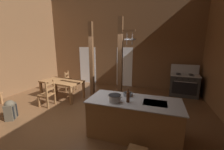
% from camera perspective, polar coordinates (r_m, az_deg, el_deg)
% --- Properties ---
extents(ground_plane, '(8.68, 8.13, 0.10)m').
position_cam_1_polar(ground_plane, '(4.61, -11.22, -17.05)').
color(ground_plane, brown).
extents(wall_back, '(8.68, 0.14, 4.66)m').
position_cam_1_polar(wall_back, '(7.49, 2.41, 13.40)').
color(wall_back, brown).
rests_on(wall_back, ground_plane).
extents(glazed_door_back_left, '(1.00, 0.01, 2.05)m').
position_cam_1_polar(glazed_door_back_left, '(8.17, -9.91, 3.97)').
color(glazed_door_back_left, white).
rests_on(glazed_door_back_left, ground_plane).
extents(glazed_panel_back_right, '(0.84, 0.01, 2.05)m').
position_cam_1_polar(glazed_panel_back_right, '(7.41, 5.10, 3.25)').
color(glazed_panel_back_right, white).
rests_on(glazed_panel_back_right, ground_plane).
extents(kitchen_island, '(2.17, 0.98, 0.92)m').
position_cam_1_polar(kitchen_island, '(3.57, 8.75, -16.95)').
color(kitchen_island, olive).
rests_on(kitchen_island, ground_plane).
extents(stove_range, '(1.20, 0.90, 1.32)m').
position_cam_1_polar(stove_range, '(6.85, 27.30, -3.50)').
color(stove_range, '#2F2F2F').
rests_on(stove_range, ground_plane).
extents(support_post_with_pot_rack, '(0.54, 0.21, 3.01)m').
position_cam_1_polar(support_post_with_pot_rack, '(4.42, 3.59, 4.39)').
color(support_post_with_pot_rack, brown).
rests_on(support_post_with_pot_rack, ground_plane).
extents(support_post_center, '(0.14, 0.14, 3.01)m').
position_cam_1_polar(support_post_center, '(5.42, -8.33, 4.93)').
color(support_post_center, brown).
rests_on(support_post_center, ground_plane).
extents(dining_table, '(1.80, 1.10, 0.74)m').
position_cam_1_polar(dining_table, '(6.12, -19.81, -2.98)').
color(dining_table, olive).
rests_on(dining_table, ground_plane).
extents(ladderback_chair_near_window, '(0.53, 0.53, 0.95)m').
position_cam_1_polar(ladderback_chair_near_window, '(6.95, -16.84, -2.69)').
color(ladderback_chair_near_window, brown).
rests_on(ladderback_chair_near_window, ground_plane).
extents(ladderback_chair_by_post, '(0.45, 0.45, 0.95)m').
position_cam_1_polar(ladderback_chair_by_post, '(5.58, -24.86, -7.03)').
color(ladderback_chair_by_post, brown).
rests_on(ladderback_chair_by_post, ground_plane).
extents(backpack, '(0.38, 0.39, 0.60)m').
position_cam_1_polar(backpack, '(5.22, -36.24, -11.27)').
color(backpack, '#4C4233').
rests_on(backpack, ground_plane).
extents(stockpot_on_counter, '(0.35, 0.29, 0.16)m').
position_cam_1_polar(stockpot_on_counter, '(3.22, 1.09, -9.45)').
color(stockpot_on_counter, '#A8AAB2').
rests_on(stockpot_on_counter, kitchen_island).
extents(mixing_bowl_on_counter, '(0.23, 0.23, 0.08)m').
position_cam_1_polar(mixing_bowl_on_counter, '(3.60, 6.55, -7.85)').
color(mixing_bowl_on_counter, slate).
rests_on(mixing_bowl_on_counter, kitchen_island).
extents(bottle_tall_on_counter, '(0.07, 0.07, 0.32)m').
position_cam_1_polar(bottle_tall_on_counter, '(3.20, 6.57, -8.86)').
color(bottle_tall_on_counter, '#56331E').
rests_on(bottle_tall_on_counter, kitchen_island).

